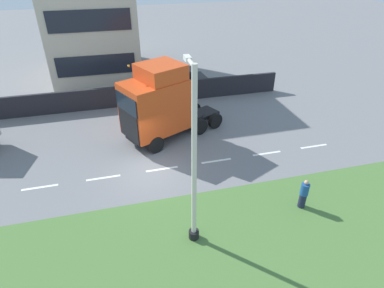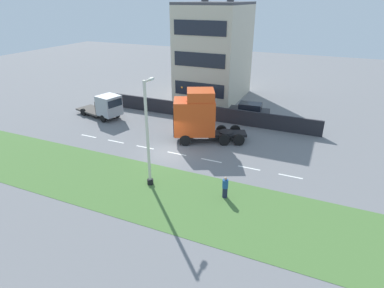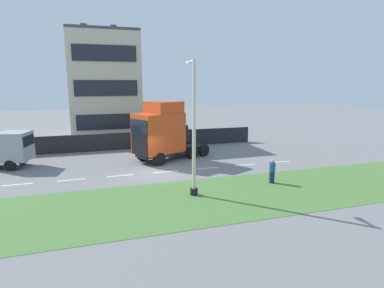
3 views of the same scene
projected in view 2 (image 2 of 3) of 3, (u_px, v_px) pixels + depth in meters
ground_plane at (170, 152)px, 28.04m from camera, size 120.00×120.00×0.00m
grass_verge at (131, 186)px, 23.04m from camera, size 7.00×44.00×0.01m
lane_markings at (177, 154)px, 27.78m from camera, size 0.16×21.00×0.00m
boundary_wall at (207, 113)px, 35.19m from camera, size 0.25×24.00×1.62m
building_block at (215, 52)px, 41.13m from camera, size 10.26×7.41×12.98m
lorry_cab at (197, 116)px, 29.37m from camera, size 5.00×6.91×5.01m
flatbed_truck at (106, 106)px, 35.20m from camera, size 3.46×6.30×2.73m
parked_car at (249, 112)px, 35.05m from camera, size 2.21×4.49×1.93m
lamp_post at (148, 141)px, 21.87m from camera, size 1.34×0.44×7.59m
pedestrian at (225, 188)px, 21.41m from camera, size 0.39×0.39×1.56m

